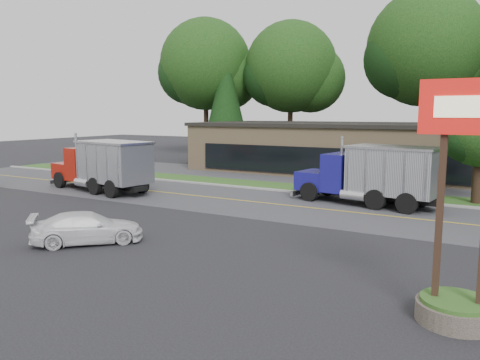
% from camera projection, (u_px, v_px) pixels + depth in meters
% --- Properties ---
extents(ground, '(140.00, 140.00, 0.00)m').
position_uv_depth(ground, '(178.00, 241.00, 18.94)').
color(ground, '#2B2B30').
rests_on(ground, ground).
extents(road, '(60.00, 8.00, 0.02)m').
position_uv_depth(road, '(274.00, 204.00, 26.68)').
color(road, '#505055').
rests_on(road, ground).
extents(center_line, '(60.00, 0.12, 0.01)m').
position_uv_depth(center_line, '(274.00, 204.00, 26.68)').
color(center_line, gold).
rests_on(center_line, ground).
extents(curb, '(60.00, 0.30, 0.12)m').
position_uv_depth(curb, '(302.00, 193.00, 30.29)').
color(curb, '#9E9E99').
rests_on(curb, ground).
extents(grass_verge, '(60.00, 3.40, 0.03)m').
position_uv_depth(grass_verge, '(312.00, 189.00, 31.83)').
color(grass_verge, '#2D511C').
rests_on(grass_verge, ground).
extents(far_parking, '(60.00, 7.00, 0.02)m').
position_uv_depth(far_parking, '(335.00, 180.00, 36.13)').
color(far_parking, '#505055').
rests_on(far_parking, ground).
extents(strip_mall, '(32.00, 12.00, 4.00)m').
position_uv_depth(strip_mall, '(381.00, 150.00, 40.02)').
color(strip_mall, tan).
rests_on(strip_mall, ground).
extents(bilo_sign, '(2.20, 1.90, 5.95)m').
position_uv_depth(bilo_sign, '(460.00, 243.00, 11.35)').
color(bilo_sign, '#6B6054').
rests_on(bilo_sign, ground).
extents(tree_far_a, '(11.30, 10.64, 16.12)m').
position_uv_depth(tree_far_a, '(208.00, 69.00, 54.83)').
color(tree_far_a, '#382619').
rests_on(tree_far_a, ground).
extents(tree_far_b, '(10.68, 10.05, 15.23)m').
position_uv_depth(tree_far_b, '(293.00, 71.00, 51.72)').
color(tree_far_b, '#382619').
rests_on(tree_far_b, ground).
extents(tree_far_c, '(11.86, 11.16, 16.91)m').
position_uv_depth(tree_far_c, '(428.00, 54.00, 44.71)').
color(tree_far_c, '#382619').
rests_on(tree_far_c, ground).
extents(evergreen_left, '(5.35, 5.35, 12.16)m').
position_uv_depth(evergreen_left, '(226.00, 99.00, 51.63)').
color(evergreen_left, '#382619').
rests_on(evergreen_left, ground).
extents(dump_truck_red, '(8.79, 4.01, 3.36)m').
position_uv_depth(dump_truck_red, '(104.00, 164.00, 30.71)').
color(dump_truck_red, black).
rests_on(dump_truck_red, ground).
extents(dump_truck_blue, '(8.32, 3.76, 3.36)m').
position_uv_depth(dump_truck_blue, '(374.00, 174.00, 26.09)').
color(dump_truck_blue, black).
rests_on(dump_truck_blue, ground).
extents(rally_car, '(4.22, 4.32, 1.25)m').
position_uv_depth(rally_car, '(87.00, 228.00, 18.64)').
color(rally_car, silver).
rests_on(rally_car, ground).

